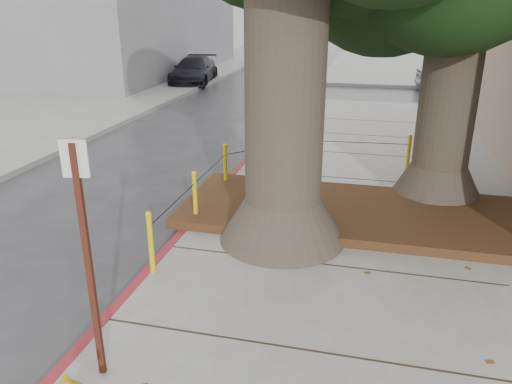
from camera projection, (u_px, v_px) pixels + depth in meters
ground at (263, 354)px, 5.73m from camera, size 140.00×140.00×0.00m
sidewalk_far at (461, 65)px, 31.61m from camera, size 16.00×20.00×0.15m
curb_red at (181, 237)px, 8.41m from camera, size 0.14×26.00×0.16m
planter_bed at (360, 213)px, 8.99m from camera, size 6.40×2.60×0.16m
bollard_ring at (270, 174)px, 9.65m from camera, size 3.79×5.39×0.95m
signpost at (87, 251)px, 4.74m from camera, size 0.25×0.07×2.51m
car_silver at (460, 76)px, 22.57m from camera, size 4.04×2.05×1.32m
car_dark at (194, 71)px, 24.61m from camera, size 2.33×4.58×1.27m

